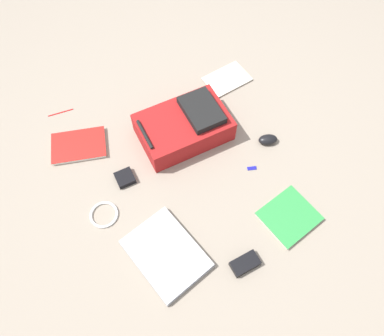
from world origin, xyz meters
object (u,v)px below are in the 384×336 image
object	(u,v)px
book_blue	(227,79)
book_comic	(79,146)
computer_mouse	(268,140)
power_brick	(245,263)
laptop	(166,254)
backpack	(185,126)
usb_stick	(252,168)
cable_coil	(104,214)
book_red	(289,216)
earbud_pouch	(125,178)
pen_black	(61,112)

from	to	relation	value
book_blue	book_comic	distance (m)	0.90
computer_mouse	power_brick	bearing A→B (deg)	158.42
laptop	book_comic	world-z (taller)	laptop
backpack	book_blue	xyz separation A→B (m)	(0.28, -0.34, -0.06)
backpack	usb_stick	world-z (taller)	backpack
usb_stick	laptop	bearing A→B (deg)	117.88
computer_mouse	usb_stick	xyz separation A→B (m)	(-0.12, 0.14, -0.02)
computer_mouse	cable_coil	bearing A→B (deg)	109.65
backpack	laptop	xyz separation A→B (m)	(-0.58, 0.27, -0.05)
laptop	book_red	xyz separation A→B (m)	(-0.01, -0.58, -0.01)
book_red	earbud_pouch	world-z (taller)	earbud_pouch
laptop	computer_mouse	size ratio (longest dim) A/B	4.30
book_blue	power_brick	distance (m)	1.05
usb_stick	computer_mouse	bearing A→B (deg)	-48.88
book_red	computer_mouse	size ratio (longest dim) A/B	2.98
backpack	usb_stick	distance (m)	0.40
book_red	earbud_pouch	size ratio (longest dim) A/B	3.43
book_blue	power_brick	bearing A→B (deg)	162.79
book_blue	pen_black	world-z (taller)	book_blue
power_brick	book_blue	bearing A→B (deg)	-17.21
cable_coil	computer_mouse	bearing A→B (deg)	-81.72
computer_mouse	laptop	bearing A→B (deg)	132.34
power_brick	usb_stick	size ratio (longest dim) A/B	2.73
laptop	usb_stick	world-z (taller)	laptop
earbud_pouch	book_comic	bearing A→B (deg)	34.85
book_comic	pen_black	bearing A→B (deg)	12.89
backpack	book_blue	world-z (taller)	backpack
laptop	power_brick	xyz separation A→B (m)	(-0.15, -0.31, 0.00)
book_blue	earbud_pouch	distance (m)	0.82
book_blue	earbud_pouch	world-z (taller)	earbud_pouch
book_red	power_brick	distance (m)	0.31
laptop	usb_stick	distance (m)	0.59
cable_coil	book_comic	bearing A→B (deg)	6.05
computer_mouse	pen_black	world-z (taller)	computer_mouse
backpack	usb_stick	xyz separation A→B (m)	(-0.30, -0.25, -0.07)
usb_stick	power_brick	bearing A→B (deg)	153.02
backpack	computer_mouse	world-z (taller)	backpack
computer_mouse	earbud_pouch	world-z (taller)	computer_mouse
backpack	power_brick	size ratio (longest dim) A/B	3.95
backpack	earbud_pouch	world-z (taller)	backpack
cable_coil	power_brick	bearing A→B (deg)	-128.47
pen_black	book_blue	bearing A→B (deg)	-94.16
book_comic	pen_black	size ratio (longest dim) A/B	2.19
power_brick	usb_stick	xyz separation A→B (m)	(0.43, -0.22, -0.01)
book_red	computer_mouse	xyz separation A→B (m)	(0.41, -0.08, 0.01)
book_comic	earbud_pouch	world-z (taller)	earbud_pouch
backpack	pen_black	world-z (taller)	backpack
laptop	book_blue	bearing A→B (deg)	-35.83
book_comic	usb_stick	distance (m)	0.88
book_blue	book_red	xyz separation A→B (m)	(-0.87, 0.04, 0.00)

